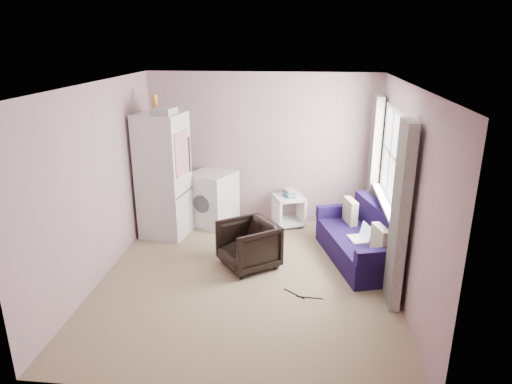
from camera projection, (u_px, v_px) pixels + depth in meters
room at (249, 188)px, 5.62m from camera, size 3.84×4.24×2.54m
armchair at (248, 243)px, 6.22m from camera, size 0.93×0.94×0.71m
fridge at (164, 175)px, 7.06m from camera, size 0.77×0.76×2.21m
washing_machine at (213, 197)px, 7.62m from camera, size 0.85×0.85×0.91m
side_table at (289, 208)px, 7.63m from camera, size 0.60×0.60×0.64m
sofa at (363, 242)px, 6.43m from camera, size 1.21×1.85×0.76m
window_dressing at (385, 186)px, 6.14m from camera, size 0.17×2.62×2.18m
floor_cables at (302, 296)px, 5.59m from camera, size 0.49×0.22×0.01m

